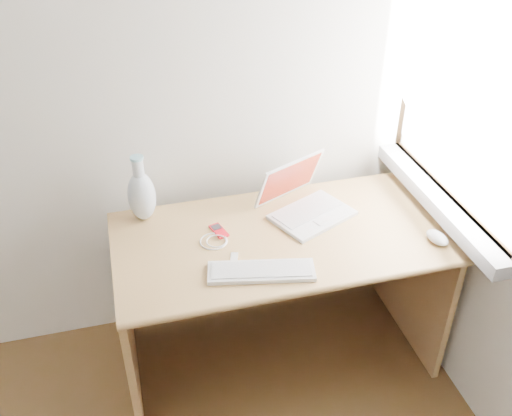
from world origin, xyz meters
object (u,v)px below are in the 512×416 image
object	(u,v)px
desk	(274,261)
laptop	(309,201)
vase	(142,194)
external_keyboard	(261,271)

from	to	relation	value
desk	laptop	distance (m)	0.31
laptop	vase	xyz separation A→B (m)	(-0.68, 0.13, 0.07)
laptop	desk	bearing A→B (deg)	173.00
external_keyboard	vase	distance (m)	0.61
desk	laptop	xyz separation A→B (m)	(0.17, 0.05, 0.25)
desk	external_keyboard	xyz separation A→B (m)	(-0.14, -0.29, 0.21)
vase	desk	bearing A→B (deg)	-19.05
desk	vase	xyz separation A→B (m)	(-0.52, 0.18, 0.32)
desk	laptop	size ratio (longest dim) A/B	3.45
external_keyboard	desk	bearing A→B (deg)	76.56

